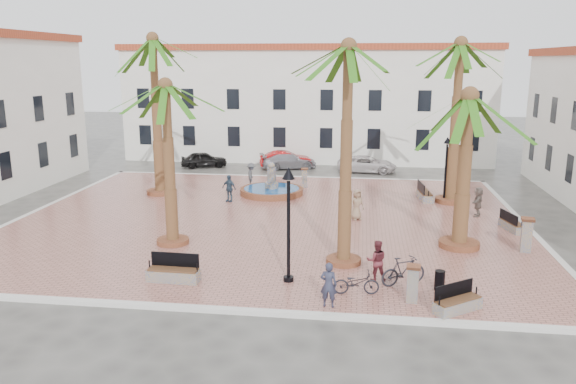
% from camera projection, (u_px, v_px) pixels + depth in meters
% --- Properties ---
extents(ground, '(120.00, 120.00, 0.00)m').
position_uv_depth(ground, '(269.00, 221.00, 29.40)').
color(ground, '#56544F').
rests_on(ground, ground).
extents(plaza, '(26.00, 22.00, 0.15)m').
position_uv_depth(plaza, '(269.00, 220.00, 29.38)').
color(plaza, '#B06C5F').
rests_on(plaza, ground).
extents(kerb_n, '(26.30, 0.30, 0.16)m').
position_uv_depth(kerb_n, '(294.00, 177.00, 40.00)').
color(kerb_n, silver).
rests_on(kerb_n, ground).
extents(kerb_s, '(26.30, 0.30, 0.16)m').
position_uv_depth(kerb_s, '(215.00, 310.00, 18.76)').
color(kerb_s, silver).
rests_on(kerb_s, ground).
extents(kerb_e, '(0.30, 22.30, 0.16)m').
position_uv_depth(kerb_e, '(528.00, 229.00, 27.72)').
color(kerb_e, silver).
rests_on(kerb_e, ground).
extents(kerb_w, '(0.30, 22.30, 0.16)m').
position_uv_depth(kerb_w, '(38.00, 211.00, 31.04)').
color(kerb_w, silver).
rests_on(kerb_w, ground).
extents(building_north, '(30.40, 7.40, 9.50)m').
position_uv_depth(building_north, '(307.00, 102.00, 47.61)').
color(building_north, white).
rests_on(building_north, ground).
extents(fountain, '(3.88, 3.88, 2.00)m').
position_uv_depth(fountain, '(272.00, 190.00, 34.64)').
color(fountain, brown).
rests_on(fountain, plaza).
extents(palm_nw, '(5.42, 5.42, 9.70)m').
position_uv_depth(palm_nw, '(153.00, 55.00, 32.88)').
color(palm_nw, brown).
rests_on(palm_nw, plaza).
extents(palm_sw, '(4.71, 4.71, 7.37)m').
position_uv_depth(palm_sw, '(166.00, 104.00, 23.95)').
color(palm_sw, brown).
rests_on(palm_sw, plaza).
extents(palm_s, '(4.62, 4.62, 8.90)m').
position_uv_depth(palm_s, '(348.00, 69.00, 21.13)').
color(palm_s, brown).
rests_on(palm_s, plaza).
extents(palm_e, '(5.74, 5.74, 7.02)m').
position_uv_depth(palm_e, '(468.00, 117.00, 23.57)').
color(palm_e, brown).
rests_on(palm_e, plaza).
extents(palm_ne, '(5.67, 5.67, 9.38)m').
position_uv_depth(palm_ne, '(460.00, 61.00, 30.89)').
color(palm_ne, brown).
rests_on(palm_ne, plaza).
extents(bench_s, '(1.99, 0.66, 1.04)m').
position_uv_depth(bench_s, '(174.00, 274.00, 20.96)').
color(bench_s, gray).
rests_on(bench_s, plaza).
extents(bench_se, '(1.73, 1.48, 0.93)m').
position_uv_depth(bench_se, '(457.00, 304.00, 18.45)').
color(bench_se, gray).
rests_on(bench_se, plaza).
extents(bench_e, '(0.96, 1.82, 0.92)m').
position_uv_depth(bench_e, '(512.00, 225.00, 27.24)').
color(bench_e, gray).
rests_on(bench_e, plaza).
extents(bench_ne, '(0.82, 2.05, 1.05)m').
position_uv_depth(bench_ne, '(424.00, 195.00, 33.21)').
color(bench_ne, gray).
rests_on(bench_ne, plaza).
extents(lamppost_s, '(0.47, 0.47, 4.34)m').
position_uv_depth(lamppost_s, '(289.00, 205.00, 20.37)').
color(lamppost_s, black).
rests_on(lamppost_s, plaza).
extents(lamppost_e, '(0.42, 0.42, 3.84)m').
position_uv_depth(lamppost_e, '(446.00, 158.00, 32.14)').
color(lamppost_e, black).
rests_on(lamppost_e, plaza).
extents(bollard_se, '(0.52, 0.52, 1.31)m').
position_uv_depth(bollard_se, '(413.00, 283.00, 19.07)').
color(bollard_se, gray).
rests_on(bollard_se, plaza).
extents(bollard_n, '(0.49, 0.49, 1.25)m').
position_uv_depth(bollard_n, '(305.00, 177.00, 36.47)').
color(bollard_n, gray).
rests_on(bollard_n, plaza).
extents(bollard_e, '(0.62, 0.62, 1.51)m').
position_uv_depth(bollard_e, '(527.00, 234.00, 24.08)').
color(bollard_e, gray).
rests_on(bollard_e, plaza).
extents(litter_bin, '(0.37, 0.37, 0.71)m').
position_uv_depth(litter_bin, '(440.00, 280.00, 20.17)').
color(litter_bin, black).
rests_on(litter_bin, plaza).
extents(cyclist_a, '(0.61, 0.44, 1.56)m').
position_uv_depth(cyclist_a, '(329.00, 285.00, 18.67)').
color(cyclist_a, '#2C2E43').
rests_on(cyclist_a, plaza).
extents(bicycle_a, '(1.67, 0.73, 0.85)m').
position_uv_depth(bicycle_a, '(356.00, 283.00, 19.75)').
color(bicycle_a, black).
rests_on(bicycle_a, plaza).
extents(cyclist_b, '(0.81, 0.66, 1.57)m').
position_uv_depth(cyclist_b, '(377.00, 261.00, 20.90)').
color(cyclist_b, maroon).
rests_on(cyclist_b, plaza).
extents(bicycle_b, '(1.84, 1.31, 1.09)m').
position_uv_depth(bicycle_b, '(403.00, 271.00, 20.54)').
color(bicycle_b, black).
rests_on(bicycle_b, plaza).
extents(pedestrian_fountain_a, '(0.94, 0.85, 1.61)m').
position_uv_depth(pedestrian_fountain_a, '(357.00, 204.00, 29.00)').
color(pedestrian_fountain_a, '#93765A').
rests_on(pedestrian_fountain_a, plaza).
extents(pedestrian_fountain_b, '(1.01, 0.72, 1.59)m').
position_uv_depth(pedestrian_fountain_b, '(229.00, 188.00, 32.71)').
color(pedestrian_fountain_b, '#2E4155').
rests_on(pedestrian_fountain_b, plaza).
extents(pedestrian_north, '(0.78, 1.15, 1.64)m').
position_uv_depth(pedestrian_north, '(251.00, 175.00, 36.22)').
color(pedestrian_north, '#46474A').
rests_on(pedestrian_north, plaza).
extents(pedestrian_east, '(0.88, 1.53, 1.58)m').
position_uv_depth(pedestrian_east, '(478.00, 202.00, 29.62)').
color(pedestrian_east, '#6C5D54').
rests_on(pedestrian_east, plaza).
extents(car_black, '(3.87, 2.62, 1.22)m').
position_uv_depth(car_black, '(204.00, 160.00, 44.13)').
color(car_black, black).
rests_on(car_black, ground).
extents(car_red, '(4.28, 2.37, 1.34)m').
position_uv_depth(car_red, '(286.00, 160.00, 43.74)').
color(car_red, '#B10F11').
rests_on(car_red, ground).
extents(car_silver, '(4.68, 3.22, 1.26)m').
position_uv_depth(car_silver, '(289.00, 161.00, 43.55)').
color(car_silver, '#95949C').
rests_on(car_silver, ground).
extents(car_white, '(4.54, 2.34, 1.23)m').
position_uv_depth(car_white, '(367.00, 164.00, 42.16)').
color(car_white, silver).
rests_on(car_white, ground).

